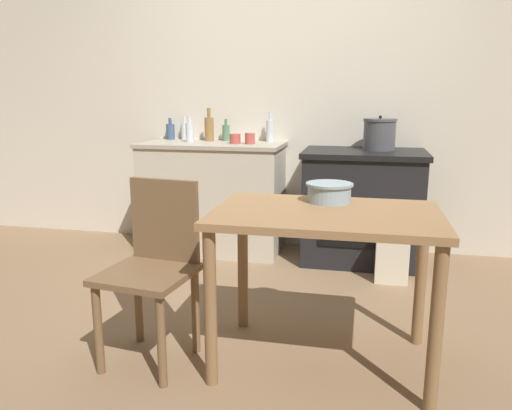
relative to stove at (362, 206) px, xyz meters
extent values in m
plane|color=#896B4C|center=(-0.66, -1.25, -0.43)|extent=(14.00, 14.00, 0.00)
cube|color=beige|center=(-0.66, 0.34, 0.84)|extent=(8.00, 0.07, 2.55)
cube|color=beige|center=(-1.20, 0.02, 0.00)|extent=(1.12, 0.56, 0.86)
cube|color=#A9A08F|center=(-1.20, 0.02, 0.45)|extent=(1.15, 0.59, 0.03)
cube|color=black|center=(0.00, 0.00, -0.02)|extent=(0.87, 0.60, 0.82)
cube|color=black|center=(0.00, 0.00, 0.41)|extent=(0.91, 0.64, 0.04)
cube|color=black|center=(0.00, -0.31, -0.07)|extent=(0.61, 0.01, 0.34)
cube|color=#997047|center=(-0.16, -1.60, 0.30)|extent=(1.03, 0.68, 0.03)
cylinder|color=olive|center=(-0.62, -1.89, -0.07)|extent=(0.06, 0.06, 0.72)
cylinder|color=olive|center=(0.31, -1.89, -0.07)|extent=(0.06, 0.06, 0.72)
cylinder|color=olive|center=(-0.62, -1.31, -0.07)|extent=(0.06, 0.06, 0.72)
cylinder|color=olive|center=(0.31, -1.31, -0.07)|extent=(0.06, 0.06, 0.72)
cube|color=brown|center=(-0.97, -1.78, 0.02)|extent=(0.45, 0.45, 0.03)
cube|color=brown|center=(-0.94, -1.60, 0.24)|extent=(0.36, 0.08, 0.41)
cylinder|color=brown|center=(-1.15, -1.92, -0.21)|extent=(0.04, 0.04, 0.43)
cylinder|color=brown|center=(-0.83, -1.96, -0.21)|extent=(0.04, 0.04, 0.43)
cylinder|color=brown|center=(-1.11, -1.59, -0.21)|extent=(0.04, 0.04, 0.43)
cylinder|color=brown|center=(-0.78, -1.64, -0.21)|extent=(0.04, 0.04, 0.43)
cube|color=beige|center=(0.22, -0.43, -0.26)|extent=(0.22, 0.15, 0.34)
cylinder|color=#4C4C51|center=(0.10, 0.07, 0.53)|extent=(0.24, 0.24, 0.21)
cylinder|color=#4C4C51|center=(0.10, 0.07, 0.65)|extent=(0.25, 0.25, 0.02)
sphere|color=black|center=(0.10, 0.07, 0.67)|extent=(0.02, 0.02, 0.02)
cylinder|color=#93A8B2|center=(-0.16, -1.40, 0.37)|extent=(0.21, 0.21, 0.09)
cylinder|color=#8597A0|center=(-0.16, -1.40, 0.41)|extent=(0.23, 0.23, 0.01)
cylinder|color=silver|center=(-1.51, 0.25, 0.53)|extent=(0.06, 0.06, 0.14)
cylinder|color=silver|center=(-1.51, 0.25, 0.63)|extent=(0.02, 0.02, 0.05)
cylinder|color=#3D5675|center=(-1.63, 0.22, 0.53)|extent=(0.07, 0.07, 0.13)
cylinder|color=#3D5675|center=(-1.63, 0.22, 0.62)|extent=(0.03, 0.03, 0.05)
cylinder|color=#517F5B|center=(-1.13, 0.20, 0.53)|extent=(0.06, 0.06, 0.13)
cylinder|color=#517F5B|center=(-1.13, 0.20, 0.62)|extent=(0.02, 0.02, 0.05)
cylinder|color=olive|center=(-1.26, 0.15, 0.56)|extent=(0.08, 0.08, 0.19)
cylinder|color=olive|center=(-1.26, 0.15, 0.69)|extent=(0.03, 0.03, 0.08)
cylinder|color=silver|center=(-0.76, 0.20, 0.55)|extent=(0.06, 0.06, 0.17)
cylinder|color=silver|center=(-0.76, 0.20, 0.67)|extent=(0.02, 0.02, 0.07)
cylinder|color=silver|center=(-1.40, 0.05, 0.54)|extent=(0.07, 0.07, 0.15)
cylinder|color=silver|center=(-1.40, 0.05, 0.64)|extent=(0.02, 0.02, 0.06)
cylinder|color=#B74C42|center=(-0.88, -0.02, 0.50)|extent=(0.08, 0.08, 0.08)
cylinder|color=#B74C42|center=(-1.00, -0.02, 0.50)|extent=(0.09, 0.09, 0.08)
camera|label=1|loc=(0.00, -3.82, 0.84)|focal=35.00mm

